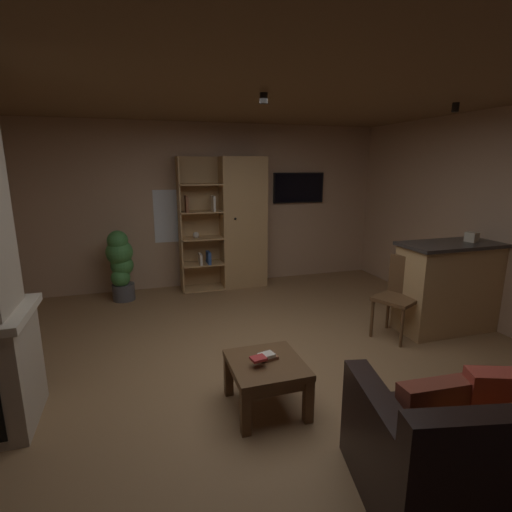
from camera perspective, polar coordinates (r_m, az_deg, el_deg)
floor at (r=3.88m, az=1.83°, el=-16.77°), size 5.80×5.98×0.02m
wall_back at (r=6.32m, az=-7.12°, el=7.29°), size 5.92×0.06×2.57m
ceiling at (r=3.42m, az=2.18°, el=24.22°), size 5.80×5.98×0.02m
window_pane_back at (r=6.24m, az=-11.65°, el=5.80°), size 0.70×0.01×0.82m
bookshelf_cabinet at (r=6.18m, az=-2.75°, el=4.77°), size 1.36×0.41×2.06m
kitchen_bar_counter at (r=5.17m, az=27.31°, el=-3.93°), size 1.42×0.57×1.06m
tissue_box at (r=5.15m, az=29.22°, el=2.47°), size 0.15×0.15×0.11m
leather_couch at (r=2.86m, az=32.40°, el=-23.44°), size 1.71×1.22×0.84m
coffee_table at (r=3.23m, az=1.52°, el=-16.66°), size 0.58×0.62×0.41m
table_book_0 at (r=3.23m, az=2.06°, el=-14.71°), size 0.13×0.11×0.02m
table_book_1 at (r=3.20m, az=1.55°, el=-14.43°), size 0.14×0.11×0.03m
table_book_2 at (r=3.10m, az=0.37°, el=-14.88°), size 0.13×0.11×0.02m
dining_chair at (r=4.71m, az=20.49°, el=-4.94°), size 0.56×0.56×0.92m
potted_floor_plant at (r=5.89m, az=-19.35°, el=-0.96°), size 0.38×0.38×1.03m
wall_mounted_tv at (r=6.69m, az=6.29°, el=9.97°), size 0.90×0.06×0.50m
track_light_spot_1 at (r=3.66m, az=1.13°, el=22.24°), size 0.07×0.07×0.09m
track_light_spot_2 at (r=4.67m, az=27.35°, el=18.89°), size 0.07×0.07×0.09m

